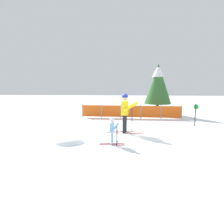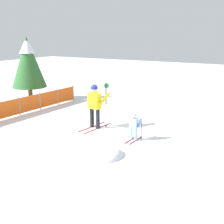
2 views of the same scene
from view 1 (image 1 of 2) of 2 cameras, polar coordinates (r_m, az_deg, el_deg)
name	(u,v)px [view 1 (image 1 of 2)]	position (r m, az deg, el deg)	size (l,w,h in m)	color
ground_plane	(129,133)	(10.19, 4.42, -5.57)	(60.00, 60.00, 0.00)	white
skier_adult	(125,109)	(10.15, 3.53, 0.72)	(1.77, 0.83, 1.84)	maroon
skier_child	(112,129)	(8.24, 0.12, -4.45)	(0.98, 0.52, 1.04)	maroon
safety_fence	(131,111)	(14.38, 4.92, 0.15)	(6.55, 0.42, 0.91)	gray
conifer_far	(158,83)	(16.52, 11.92, 7.37)	(2.00, 2.00, 3.71)	#4C3823
trail_marker	(196,112)	(12.57, 20.98, -0.05)	(0.22, 0.20, 1.20)	black
snow_mound	(69,143)	(8.77, -11.28, -7.87)	(1.22, 1.03, 0.49)	white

